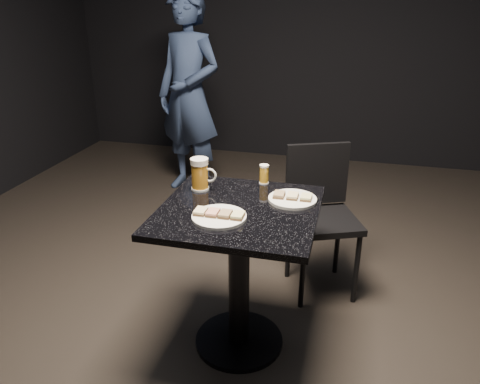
# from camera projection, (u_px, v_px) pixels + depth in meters

# --- Properties ---
(floor) EXTENTS (6.00, 6.00, 0.00)m
(floor) POSITION_uv_depth(u_px,v_px,m) (239.00, 342.00, 2.37)
(floor) COLOR black
(floor) RESTS_ON ground
(plate_large) EXTENTS (0.23, 0.23, 0.01)m
(plate_large) POSITION_uv_depth(u_px,v_px,m) (219.00, 217.00, 1.98)
(plate_large) COLOR white
(plate_large) RESTS_ON table
(plate_small) EXTENTS (0.22, 0.22, 0.01)m
(plate_small) POSITION_uv_depth(u_px,v_px,m) (292.00, 199.00, 2.15)
(plate_small) COLOR white
(plate_small) RESTS_ON table
(patron) EXTENTS (0.71, 0.59, 1.68)m
(patron) POSITION_uv_depth(u_px,v_px,m) (189.00, 96.00, 3.91)
(patron) COLOR navy
(patron) RESTS_ON floor
(table) EXTENTS (0.70, 0.70, 0.75)m
(table) POSITION_uv_depth(u_px,v_px,m) (239.00, 255.00, 2.18)
(table) COLOR black
(table) RESTS_ON floor
(beer_mug) EXTENTS (0.13, 0.09, 0.16)m
(beer_mug) POSITION_uv_depth(u_px,v_px,m) (200.00, 174.00, 2.25)
(beer_mug) COLOR silver
(beer_mug) RESTS_ON table
(beer_tumbler) EXTENTS (0.05, 0.05, 0.10)m
(beer_tumbler) POSITION_uv_depth(u_px,v_px,m) (264.00, 174.00, 2.33)
(beer_tumbler) COLOR silver
(beer_tumbler) RESTS_ON table
(chair) EXTENTS (0.48, 0.48, 0.85)m
(chair) POSITION_uv_depth(u_px,v_px,m) (321.00, 209.00, 2.67)
(chair) COLOR black
(chair) RESTS_ON floor
(canapes_on_plate_large) EXTENTS (0.21, 0.07, 0.02)m
(canapes_on_plate_large) POSITION_uv_depth(u_px,v_px,m) (219.00, 213.00, 1.98)
(canapes_on_plate_large) COLOR #4C3521
(canapes_on_plate_large) RESTS_ON plate_large
(canapes_on_plate_small) EXTENTS (0.18, 0.07, 0.02)m
(canapes_on_plate_small) POSITION_uv_depth(u_px,v_px,m) (293.00, 196.00, 2.15)
(canapes_on_plate_small) COLOR #4C3521
(canapes_on_plate_small) RESTS_ON plate_small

